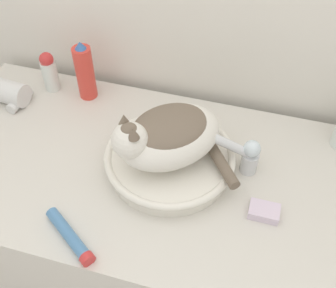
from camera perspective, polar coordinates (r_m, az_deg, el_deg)
name	(u,v)px	position (r m, az deg, el deg)	size (l,w,h in m)	color
vanity_counter	(164,251)	(1.45, -0.60, -14.29)	(1.29, 0.61, 0.84)	beige
sink_basin	(170,159)	(1.09, 0.24, -2.04)	(0.34, 0.34, 0.05)	white
cat	(167,135)	(1.02, -0.15, 1.21)	(0.35, 0.32, 0.16)	silver
faucet	(246,154)	(1.08, 10.46, -1.33)	(0.13, 0.06, 0.13)	silver
deodorant_stick	(49,71)	(1.35, -15.77, 9.44)	(0.05, 0.05, 0.13)	silver
spray_bottle_trigger	(85,72)	(1.28, -11.20, 9.58)	(0.05, 0.05, 0.19)	#DB3D33
cream_tube	(70,236)	(1.00, -13.10, -12.09)	(0.16, 0.12, 0.03)	#4C7FB2
hair_dryer	(4,91)	(1.37, -21.35, 6.67)	(0.18, 0.10, 0.07)	silver
soap_bar	(264,211)	(1.04, 12.88, -8.90)	(0.07, 0.05, 0.02)	silver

